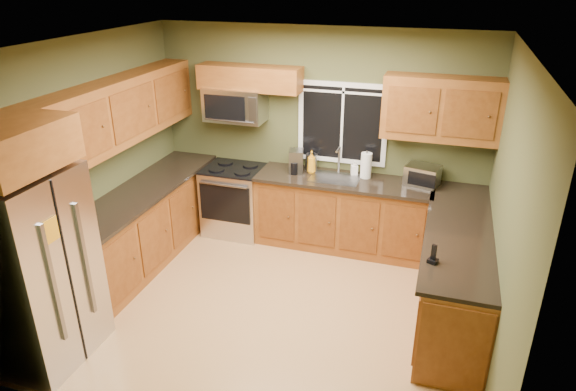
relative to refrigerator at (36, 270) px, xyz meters
The scene contains 28 objects.
floor 2.35m from the refrigerator, 36.78° to the left, with size 4.20×4.20×0.00m, color #B1814E.
ceiling 2.82m from the refrigerator, 36.78° to the left, with size 4.20×4.20×0.00m, color white.
back_wall 3.58m from the refrigerator, 60.71° to the left, with size 4.20×4.20×0.00m, color #464A28.
front_wall 1.86m from the refrigerator, 16.04° to the right, with size 4.20×4.20×0.00m, color #464A28.
left_wall 1.42m from the refrigerator, 105.52° to the left, with size 3.60×3.60×0.00m, color #464A28.
right_wall 4.08m from the refrigerator, 18.71° to the left, with size 3.60×3.60×0.00m, color #464A28.
window 3.75m from the refrigerator, 56.52° to the left, with size 1.12×0.03×1.02m.
base_cabinets_left 1.83m from the refrigerator, 91.97° to the left, with size 0.60×2.65×0.90m, color brown.
countertop_left 1.78m from the refrigerator, 91.16° to the left, with size 0.65×2.65×0.04m, color black.
base_cabinets_back 3.56m from the refrigerator, 52.43° to the left, with size 2.17×0.60×0.90m, color brown.
countertop_back 3.51m from the refrigerator, 52.18° to the left, with size 2.17×0.65×0.04m, color black.
base_cabinets_peninsula 4.02m from the refrigerator, 27.50° to the left, with size 0.60×2.52×0.90m.
countertop_peninsula 3.97m from the refrigerator, 27.77° to the left, with size 0.65×2.50×0.04m, color black.
upper_cabinets_left 2.03m from the refrigerator, 96.30° to the left, with size 0.33×2.65×0.72m, color brown.
upper_cabinets_back_left 3.28m from the refrigerator, 73.15° to the left, with size 1.30×0.33×0.30m, color brown.
upper_cabinets_back_right 4.44m from the refrigerator, 42.62° to the left, with size 1.30×0.33×0.72m, color brown.
upper_cabinet_over_fridge 1.13m from the refrigerator, behind, with size 0.72×0.90×0.38m, color brown.
refrigerator is the anchor object (origin of this frame).
range 2.89m from the refrigerator, 76.03° to the left, with size 0.76×0.69×0.94m.
microwave 3.10m from the refrigerator, 76.66° to the left, with size 0.76×0.41×0.42m.
sink 3.46m from the refrigerator, 53.87° to the left, with size 0.60×0.42×0.36m.
toaster_oven 4.22m from the refrigerator, 43.25° to the left, with size 0.44×0.37×0.24m.
coffee_maker 3.22m from the refrigerator, 61.78° to the left, with size 0.22×0.27×0.29m.
kettle 3.40m from the refrigerator, 60.21° to the left, with size 0.18×0.18×0.27m.
paper_towel_roll 3.78m from the refrigerator, 50.67° to the left, with size 0.14×0.14×0.35m.
soap_bottle_a 3.35m from the refrigerator, 59.18° to the left, with size 0.11×0.11×0.28m, color orange.
soap_bottle_b 3.72m from the refrigerator, 52.96° to the left, with size 0.08×0.08×0.18m, color white.
cordless_phone 3.48m from the refrigerator, 18.47° to the left, with size 0.10×0.10×0.18m.
Camera 1 is at (1.51, -4.28, 3.31)m, focal length 32.00 mm.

